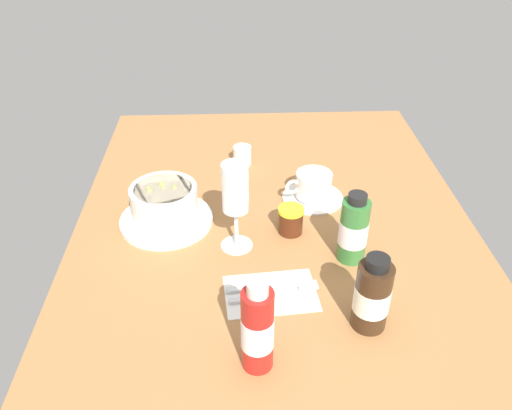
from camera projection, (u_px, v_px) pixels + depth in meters
The scene contains 10 objects.
ground_plane at pixel (274, 225), 112.82cm from camera, with size 110.00×84.00×3.00cm, color #9E6B3D.
porridge_bowl at pixel (165, 206), 108.49cm from camera, with size 19.59×19.59×9.45cm.
cutlery_setting at pixel (274, 293), 93.09cm from camera, with size 12.44×17.30×0.90cm.
coffee_cup at pixel (313, 187), 117.13cm from camera, with size 13.77×13.77×6.56cm.
creamer_jug at pixel (242, 155), 131.01cm from camera, with size 5.50×4.53×5.20cm.
wine_glass at pixel (235, 193), 97.57cm from camera, with size 6.36×6.36×18.63cm.
jam_jar at pixel (291, 220), 106.83cm from camera, with size 5.28×5.28×5.82cm.
sauce_bottle_brown at pixel (372, 296), 83.78cm from camera, with size 5.90×5.90×14.18cm.
sauce_bottle_green at pixel (354, 230), 97.87cm from camera, with size 5.50×5.50×14.59cm.
sauce_bottle_red at pixel (257, 329), 76.37cm from camera, with size 4.95×4.95×16.66cm.
Camera 1 is at (90.65, -7.79, 65.47)cm, focal length 36.68 mm.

